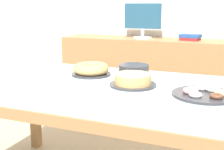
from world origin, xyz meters
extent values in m
cube|color=silver|center=(0.00, 1.81, 1.30)|extent=(8.00, 0.10, 2.60)
cube|color=silver|center=(0.00, 0.00, 0.75)|extent=(1.76, 1.00, 0.04)
cube|color=olive|center=(0.00, -0.48, 0.71)|extent=(1.80, 0.08, 0.06)
cube|color=olive|center=(0.00, 0.48, 0.71)|extent=(1.80, 0.08, 0.06)
cube|color=olive|center=(-0.84, 0.45, 0.36)|extent=(0.07, 0.07, 0.71)
cube|color=olive|center=(0.00, 1.51, 0.45)|extent=(2.10, 0.44, 0.90)
cylinder|color=silver|center=(-0.18, 1.51, 0.90)|extent=(0.20, 0.20, 0.02)
cylinder|color=silver|center=(-0.18, 1.51, 0.96)|extent=(0.04, 0.04, 0.09)
cube|color=silver|center=(-0.18, 1.51, 1.13)|extent=(0.42, 0.02, 0.28)
cube|color=navy|center=(-0.18, 1.49, 1.13)|extent=(0.40, 0.00, 0.26)
cube|color=maroon|center=(0.32, 1.51, 0.91)|extent=(0.20, 0.16, 0.03)
cube|color=#23478C|center=(0.32, 1.51, 0.94)|extent=(0.22, 0.17, 0.03)
cylinder|color=#333338|center=(0.21, 0.03, 0.78)|extent=(0.28, 0.28, 0.01)
cylinder|color=tan|center=(0.21, 0.03, 0.81)|extent=(0.22, 0.22, 0.06)
cylinder|color=#F4CA7D|center=(0.21, 0.03, 0.84)|extent=(0.22, 0.22, 0.01)
cylinder|color=#333338|center=(-0.15, 0.20, 0.78)|extent=(0.27, 0.27, 0.01)
torus|color=tan|center=(-0.15, 0.20, 0.82)|extent=(0.25, 0.25, 0.07)
cylinder|color=#333338|center=(0.63, -0.03, 0.78)|extent=(0.34, 0.34, 0.01)
torus|color=#EAD184|center=(0.72, -0.02, 0.80)|extent=(0.08, 0.08, 0.02)
torus|color=white|center=(0.67, 0.04, 0.80)|extent=(0.08, 0.08, 0.03)
torus|color=white|center=(0.61, 0.04, 0.80)|extent=(0.07, 0.07, 0.02)
torus|color=pink|center=(0.57, -0.01, 0.80)|extent=(0.07, 0.07, 0.02)
torus|color=pink|center=(0.56, -0.06, 0.80)|extent=(0.08, 0.08, 0.03)
torus|color=white|center=(0.60, -0.11, 0.80)|extent=(0.07, 0.07, 0.02)
torus|color=brown|center=(0.70, -0.09, 0.80)|extent=(0.07, 0.07, 0.02)
cylinder|color=#333338|center=(0.12, 0.32, 0.78)|extent=(0.21, 0.21, 0.01)
cylinder|color=#333338|center=(0.12, 0.32, 0.79)|extent=(0.21, 0.21, 0.01)
cylinder|color=#333338|center=(0.12, 0.32, 0.80)|extent=(0.21, 0.21, 0.01)
cylinder|color=#333338|center=(0.12, 0.32, 0.81)|extent=(0.21, 0.21, 0.01)
cylinder|color=#333338|center=(0.12, 0.32, 0.82)|extent=(0.21, 0.21, 0.01)
cylinder|color=#333338|center=(0.12, 0.32, 0.83)|extent=(0.21, 0.21, 0.01)
cylinder|color=#333338|center=(0.12, 0.32, 0.84)|extent=(0.21, 0.21, 0.01)
cylinder|color=silver|center=(-0.46, 0.24, 0.78)|extent=(0.04, 0.04, 0.02)
cylinder|color=white|center=(-0.46, 0.24, 0.79)|extent=(0.03, 0.03, 0.00)
cone|color=#F9B74C|center=(-0.46, 0.24, 0.80)|extent=(0.01, 0.01, 0.02)
cylinder|color=silver|center=(-0.16, -0.32, 0.78)|extent=(0.04, 0.04, 0.02)
cylinder|color=white|center=(-0.16, -0.32, 0.79)|extent=(0.03, 0.03, 0.00)
cone|color=#F9B74C|center=(-0.16, -0.32, 0.80)|extent=(0.01, 0.01, 0.02)
cylinder|color=silver|center=(-0.20, -0.08, 0.78)|extent=(0.04, 0.04, 0.02)
cylinder|color=white|center=(-0.20, -0.08, 0.79)|extent=(0.03, 0.03, 0.00)
cone|color=#F9B74C|center=(-0.20, -0.08, 0.80)|extent=(0.01, 0.01, 0.02)
cylinder|color=silver|center=(0.07, -0.43, 0.78)|extent=(0.04, 0.04, 0.02)
cylinder|color=white|center=(0.07, -0.43, 0.79)|extent=(0.03, 0.03, 0.00)
cone|color=#F9B74C|center=(0.07, -0.43, 0.80)|extent=(0.01, 0.01, 0.02)
camera|label=1|loc=(0.79, -1.70, 1.25)|focal=50.00mm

